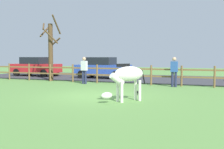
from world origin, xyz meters
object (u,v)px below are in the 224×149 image
Objects in this scene: parked_car_red at (36,66)px; visitor_left_of_tree at (84,69)px; bare_tree at (51,49)px; zebra at (127,77)px; crow_on_grass at (138,92)px; visitor_right_of_tree at (174,70)px; parked_car_blue at (103,67)px.

parked_car_red is 7.76m from visitor_left_of_tree.
bare_tree is at bearing 161.47° from visitor_left_of_tree.
crow_on_grass is at bearing 92.67° from zebra.
zebra is 14.47m from parked_car_red.
visitor_left_of_tree is at bearing -176.68° from visitor_right_of_tree.
parked_car_blue reaches higher than zebra.
visitor_right_of_tree is at bearing 3.32° from visitor_left_of_tree.
parked_car_red is at bearing 162.46° from visitor_right_of_tree.
visitor_left_of_tree is 5.36m from visitor_right_of_tree.
crow_on_grass is at bearing -104.50° from visitor_right_of_tree.
bare_tree is 1.10× the size of parked_car_red.
zebra reaches higher than crow_on_grass.
visitor_right_of_tree is at bearing 75.50° from crow_on_grass.
bare_tree is at bearing 175.12° from visitor_right_of_tree.
zebra is 10.38m from parked_car_blue.
bare_tree is 4.85m from parked_car_red.
parked_car_red is (-6.13, 0.19, 0.00)m from parked_car_blue.
visitor_right_of_tree is (11.95, -3.78, 0.06)m from parked_car_red.
visitor_right_of_tree is at bearing -17.54° from parked_car_red.
visitor_left_of_tree is at bearing -83.16° from parked_car_blue.
parked_car_red is at bearing 148.22° from visitor_left_of_tree.
zebra is 0.98× the size of visitor_right_of_tree.
zebra is 0.40× the size of parked_car_red.
parked_car_red is (-11.06, 9.33, -0.08)m from zebra.
crow_on_grass is 13.34m from parked_car_red.
crow_on_grass is at bearing -38.29° from visitor_left_of_tree.
visitor_right_of_tree is (5.82, -3.59, 0.06)m from parked_car_blue.
crow_on_grass is (7.45, -4.49, -2.03)m from bare_tree.
parked_car_red is at bearing 145.50° from crow_on_grass.
zebra is at bearing -49.59° from visitor_left_of_tree.
parked_car_blue and parked_car_red have the same top height.
parked_car_red reaches higher than crow_on_grass.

